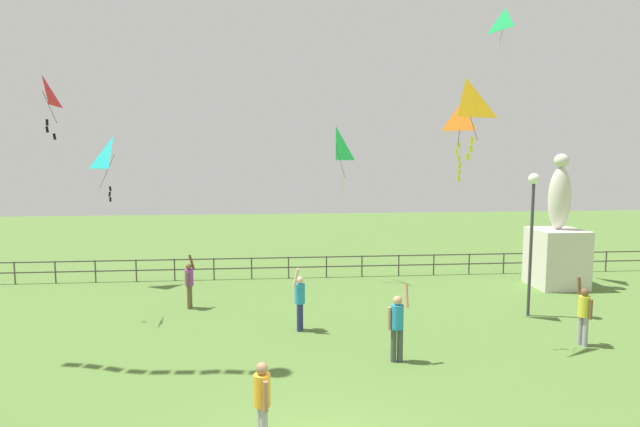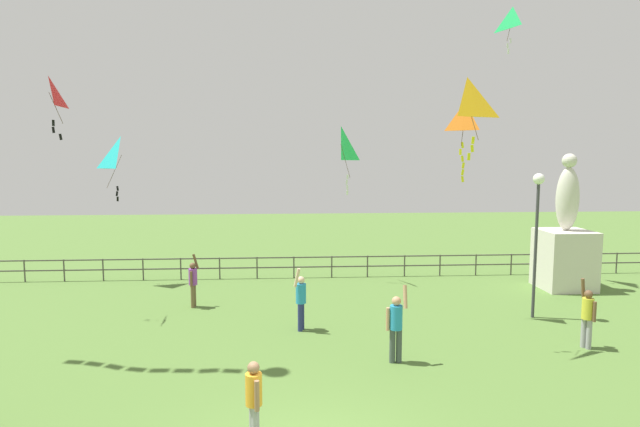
{
  "view_description": "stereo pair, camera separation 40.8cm",
  "coord_description": "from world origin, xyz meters",
  "px_view_note": "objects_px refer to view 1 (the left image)",
  "views": [
    {
      "loc": [
        -0.69,
        -8.15,
        5.27
      ],
      "look_at": [
        0.62,
        5.93,
        3.73
      ],
      "focal_mm": 28.81,
      "sensor_mm": 36.0,
      "label": 1
    },
    {
      "loc": [
        -0.29,
        -8.18,
        5.27
      ],
      "look_at": [
        0.62,
        5.93,
        3.73
      ],
      "focal_mm": 28.81,
      "sensor_mm": 36.0,
      "label": 2
    }
  ],
  "objects_px": {
    "person_3": "(584,312)",
    "kite_2": "(114,156)",
    "kite_1": "(336,145)",
    "statue_monument": "(557,247)",
    "person_4": "(262,400)",
    "person_0": "(189,282)",
    "kite_5": "(43,93)",
    "kite_4": "(466,102)",
    "person_5": "(300,299)",
    "kite_0": "(461,122)",
    "person_2": "(397,323)",
    "lamppost": "(532,214)",
    "kite_3": "(505,21)"
  },
  "relations": [
    {
      "from": "kite_1",
      "to": "kite_2",
      "type": "relative_size",
      "value": 1.09
    },
    {
      "from": "kite_1",
      "to": "person_0",
      "type": "bearing_deg",
      "value": -149.15
    },
    {
      "from": "kite_2",
      "to": "kite_5",
      "type": "height_order",
      "value": "kite_5"
    },
    {
      "from": "person_0",
      "to": "kite_1",
      "type": "xyz_separation_m",
      "value": [
        5.57,
        3.33,
        4.83
      ]
    },
    {
      "from": "kite_3",
      "to": "kite_5",
      "type": "xyz_separation_m",
      "value": [
        -16.89,
        -4.18,
        -3.65
      ]
    },
    {
      "from": "kite_4",
      "to": "kite_2",
      "type": "bearing_deg",
      "value": 144.95
    },
    {
      "from": "person_2",
      "to": "kite_1",
      "type": "relative_size",
      "value": 0.72
    },
    {
      "from": "person_0",
      "to": "person_3",
      "type": "distance_m",
      "value": 12.5
    },
    {
      "from": "statue_monument",
      "to": "kite_5",
      "type": "relative_size",
      "value": 2.7
    },
    {
      "from": "lamppost",
      "to": "person_3",
      "type": "xyz_separation_m",
      "value": [
        0.16,
        -2.77,
        -2.46
      ]
    },
    {
      "from": "person_4",
      "to": "kite_2",
      "type": "xyz_separation_m",
      "value": [
        -6.3,
        13.21,
        4.37
      ]
    },
    {
      "from": "statue_monument",
      "to": "kite_3",
      "type": "height_order",
      "value": "kite_3"
    },
    {
      "from": "kite_3",
      "to": "kite_5",
      "type": "relative_size",
      "value": 0.95
    },
    {
      "from": "person_2",
      "to": "kite_3",
      "type": "distance_m",
      "value": 14.76
    },
    {
      "from": "person_3",
      "to": "kite_2",
      "type": "xyz_separation_m",
      "value": [
        -15.18,
        8.83,
        4.35
      ]
    },
    {
      "from": "statue_monument",
      "to": "person_4",
      "type": "relative_size",
      "value": 3.32
    },
    {
      "from": "statue_monument",
      "to": "kite_5",
      "type": "distance_m",
      "value": 19.69
    },
    {
      "from": "person_3",
      "to": "kite_1",
      "type": "xyz_separation_m",
      "value": [
        -6.02,
        8.01,
        4.8
      ]
    },
    {
      "from": "person_5",
      "to": "kite_4",
      "type": "relative_size",
      "value": 0.9
    },
    {
      "from": "lamppost",
      "to": "person_3",
      "type": "distance_m",
      "value": 3.71
    },
    {
      "from": "kite_4",
      "to": "kite_5",
      "type": "relative_size",
      "value": 1.09
    },
    {
      "from": "person_0",
      "to": "kite_2",
      "type": "xyz_separation_m",
      "value": [
        -3.59,
        4.15,
        4.37
      ]
    },
    {
      "from": "person_4",
      "to": "kite_2",
      "type": "relative_size",
      "value": 0.63
    },
    {
      "from": "person_0",
      "to": "person_3",
      "type": "bearing_deg",
      "value": -22.0
    },
    {
      "from": "statue_monument",
      "to": "person_0",
      "type": "height_order",
      "value": "statue_monument"
    },
    {
      "from": "person_3",
      "to": "kite_4",
      "type": "height_order",
      "value": "kite_4"
    },
    {
      "from": "person_2",
      "to": "kite_1",
      "type": "distance_m",
      "value": 9.89
    },
    {
      "from": "kite_0",
      "to": "kite_2",
      "type": "relative_size",
      "value": 0.99
    },
    {
      "from": "kite_1",
      "to": "lamppost",
      "type": "bearing_deg",
      "value": -41.83
    },
    {
      "from": "kite_3",
      "to": "kite_4",
      "type": "distance_m",
      "value": 9.7
    },
    {
      "from": "person_5",
      "to": "kite_5",
      "type": "distance_m",
      "value": 10.32
    },
    {
      "from": "kite_3",
      "to": "person_4",
      "type": "bearing_deg",
      "value": -128.61
    },
    {
      "from": "person_4",
      "to": "kite_1",
      "type": "xyz_separation_m",
      "value": [
        2.87,
        12.39,
        4.83
      ]
    },
    {
      "from": "person_4",
      "to": "kite_0",
      "type": "distance_m",
      "value": 11.32
    },
    {
      "from": "person_4",
      "to": "kite_0",
      "type": "relative_size",
      "value": 0.64
    },
    {
      "from": "person_5",
      "to": "kite_4",
      "type": "xyz_separation_m",
      "value": [
        4.47,
        -1.44,
        5.79
      ]
    },
    {
      "from": "person_0",
      "to": "person_5",
      "type": "relative_size",
      "value": 0.95
    },
    {
      "from": "person_2",
      "to": "kite_2",
      "type": "xyz_separation_m",
      "value": [
        -9.69,
        9.48,
        4.29
      ]
    },
    {
      "from": "kite_4",
      "to": "kite_5",
      "type": "height_order",
      "value": "kite_5"
    },
    {
      "from": "statue_monument",
      "to": "person_4",
      "type": "bearing_deg",
      "value": -137.49
    },
    {
      "from": "person_5",
      "to": "kite_2",
      "type": "height_order",
      "value": "kite_2"
    },
    {
      "from": "kite_1",
      "to": "kite_3",
      "type": "relative_size",
      "value": 1.49
    },
    {
      "from": "person_0",
      "to": "kite_0",
      "type": "bearing_deg",
      "value": -9.27
    },
    {
      "from": "kite_0",
      "to": "person_3",
      "type": "bearing_deg",
      "value": -51.8
    },
    {
      "from": "person_3",
      "to": "kite_5",
      "type": "xyz_separation_m",
      "value": [
        -15.81,
        3.92,
        6.32
      ]
    },
    {
      "from": "person_4",
      "to": "kite_1",
      "type": "height_order",
      "value": "kite_1"
    },
    {
      "from": "person_5",
      "to": "person_2",
      "type": "bearing_deg",
      "value": -48.14
    },
    {
      "from": "lamppost",
      "to": "person_5",
      "type": "distance_m",
      "value": 8.11
    },
    {
      "from": "lamppost",
      "to": "kite_0",
      "type": "height_order",
      "value": "kite_0"
    },
    {
      "from": "kite_3",
      "to": "kite_5",
      "type": "bearing_deg",
      "value": -166.11
    }
  ]
}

